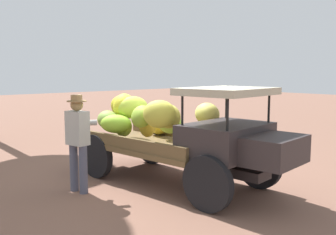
{
  "coord_description": "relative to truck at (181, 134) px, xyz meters",
  "views": [
    {
      "loc": [
        5.52,
        -4.95,
        2.16
      ],
      "look_at": [
        0.18,
        -0.11,
        1.27
      ],
      "focal_mm": 40.02,
      "sensor_mm": 36.0,
      "label": 1
    }
  ],
  "objects": [
    {
      "name": "truck",
      "position": [
        0.0,
        0.0,
        0.0
      ],
      "size": [
        4.56,
        2.09,
        1.88
      ],
      "rotation": [
        0.0,
        0.0,
        0.09
      ],
      "color": "#2F2829",
      "rests_on": "ground"
    },
    {
      "name": "farmer",
      "position": [
        -0.95,
        -1.63,
        0.01
      ],
      "size": [
        0.52,
        0.49,
        1.75
      ],
      "rotation": [
        0.0,
        0.0,
        1.74
      ],
      "color": "#505366",
      "rests_on": "ground"
    },
    {
      "name": "ground_plane",
      "position": [
        -0.55,
        0.12,
        -0.98
      ],
      "size": [
        60.0,
        60.0,
        0.0
      ],
      "primitive_type": "plane",
      "color": "brown"
    }
  ]
}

